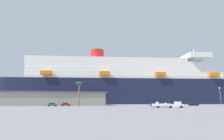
# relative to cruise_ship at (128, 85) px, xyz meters

# --- Properties ---
(ground_plane) EXTENTS (600.00, 600.00, 0.00)m
(ground_plane) POSITION_rel_cruise_ship_xyz_m (-14.23, -44.53, -15.90)
(ground_plane) COLOR gray
(cruise_ship) EXTENTS (224.52, 48.22, 52.96)m
(cruise_ship) POSITION_rel_cruise_ship_xyz_m (0.00, 0.00, 0.00)
(cruise_ship) COLOR #191E38
(cruise_ship) RESTS_ON ground_plane
(terminal_building) EXTENTS (60.30, 30.70, 7.43)m
(terminal_building) POSITION_rel_cruise_ship_xyz_m (-54.24, -40.51, -12.17)
(terminal_building) COLOR gray
(terminal_building) RESTS_ON ground_plane
(pickup_truck) EXTENTS (5.90, 3.20, 2.20)m
(pickup_truck) POSITION_rel_cruise_ship_xyz_m (-3.74, -88.09, -14.86)
(pickup_truck) COLOR white
(pickup_truck) RESTS_ON ground_plane
(small_boat_on_trailer) EXTENTS (7.12, 3.20, 2.15)m
(small_boat_on_trailer) POSITION_rel_cruise_ship_xyz_m (-8.96, -86.94, -14.94)
(small_boat_on_trailer) COLOR #595960
(small_boat_on_trailer) RESTS_ON ground_plane
(palm_tree) EXTENTS (3.08, 3.26, 10.90)m
(palm_tree) POSITION_rel_cruise_ship_xyz_m (-38.78, -69.14, -7.21)
(palm_tree) COLOR brown
(palm_tree) RESTS_ON ground_plane
(street_lamp) EXTENTS (0.56, 0.56, 7.98)m
(street_lamp) POSITION_rel_cruise_ship_xyz_m (19.42, -81.84, -10.70)
(street_lamp) COLOR slate
(street_lamp) RESTS_ON ground_plane
(parked_car_white_van) EXTENTS (4.76, 2.15, 1.58)m
(parked_car_white_van) POSITION_rel_cruise_ship_xyz_m (8.21, -53.91, -15.07)
(parked_car_white_van) COLOR white
(parked_car_white_van) RESTS_ON ground_plane
(parked_car_red_hatchback) EXTENTS (4.51, 2.39, 1.58)m
(parked_car_red_hatchback) POSITION_rel_cruise_ship_xyz_m (-45.28, -59.40, -15.07)
(parked_car_red_hatchback) COLOR red
(parked_car_red_hatchback) RESTS_ON ground_plane
(parked_car_green_wagon) EXTENTS (4.48, 2.60, 1.58)m
(parked_car_green_wagon) POSITION_rel_cruise_ship_xyz_m (-50.83, -63.45, -15.07)
(parked_car_green_wagon) COLOR #2D723F
(parked_car_green_wagon) RESTS_ON ground_plane
(parked_car_black_coupe) EXTENTS (4.56, 2.10, 1.58)m
(parked_car_black_coupe) POSITION_rel_cruise_ship_xyz_m (17.74, -65.18, -15.07)
(parked_car_black_coupe) COLOR black
(parked_car_black_coupe) RESTS_ON ground_plane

